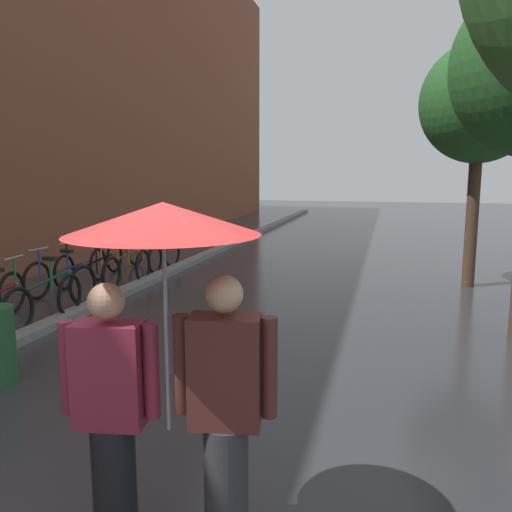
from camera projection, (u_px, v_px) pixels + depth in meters
name	position (u px, v px, depth m)	size (l,w,h in m)	color
kerb_strip	(195.00, 260.00, 13.35)	(0.30, 36.00, 0.12)	slate
street_tree_2	(480.00, 104.00, 9.95)	(2.26, 2.26, 4.78)	#473323
parked_bicycle_2	(40.00, 292.00, 8.34)	(1.13, 0.78, 0.96)	black
parked_bicycle_3	(59.00, 281.00, 9.18)	(1.15, 0.82, 0.96)	black
parked_bicycle_4	(88.00, 272.00, 10.04)	(1.09, 0.72, 0.96)	black
parked_bicycle_5	(120.00, 264.00, 10.92)	(1.11, 0.75, 0.96)	black
parked_bicycle_6	(135.00, 257.00, 11.82)	(1.09, 0.71, 0.96)	black
parked_bicycle_7	(154.00, 251.00, 12.67)	(1.14, 0.80, 0.96)	black
couple_under_umbrella	(166.00, 333.00, 2.92)	(1.25, 1.08, 2.12)	black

